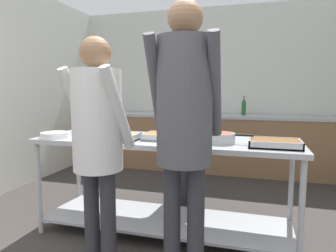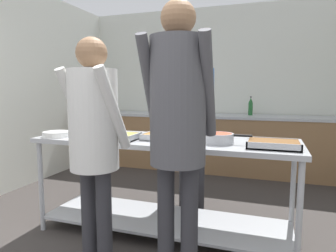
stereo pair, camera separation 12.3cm
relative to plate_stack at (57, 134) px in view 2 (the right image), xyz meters
name	(u,v)px [view 2 (the right image)]	position (x,y,z in m)	size (l,w,h in m)	color
wall_rear	(211,88)	(0.87, 2.86, 0.44)	(4.38, 0.06, 2.65)	silver
wall_left	(15,87)	(-1.29, 0.82, 0.44)	(0.06, 4.20, 2.65)	silver
back_counter	(206,142)	(0.87, 2.49, -0.44)	(4.22, 0.65, 0.90)	olive
serving_counter	(164,169)	(0.96, 0.22, -0.30)	(2.27, 0.72, 0.86)	#ADAFB5
plate_stack	(57,134)	(0.00, 0.00, 0.00)	(0.25, 0.25, 0.05)	white
broccoli_bowl	(92,132)	(0.26, 0.18, 0.01)	(0.19, 0.19, 0.09)	#3D668C
serving_tray_vegetables	(115,137)	(0.58, 0.03, 0.00)	(0.38, 0.26, 0.05)	#ADAFB5
serving_tray_greens	(169,137)	(1.02, 0.17, 0.00)	(0.43, 0.29, 0.05)	#ADAFB5
sauce_pan	(220,138)	(1.46, 0.13, 0.02)	(0.37, 0.23, 0.08)	#ADAFB5
serving_tray_roast	(273,144)	(1.87, 0.09, 0.00)	(0.38, 0.28, 0.05)	#ADAFB5
guest_serving_left	(94,130)	(0.69, -0.46, 0.13)	(0.49, 0.40, 1.64)	#2D2D33
guest_serving_right	(178,116)	(1.30, -0.49, 0.24)	(0.44, 0.35, 1.81)	#2D2D33
cook_behind_counter	(192,111)	(1.05, 0.87, 0.18)	(0.50, 0.41, 1.72)	#2D2D33
water_bottle	(251,107)	(1.55, 2.57, 0.14)	(0.07, 0.07, 0.29)	#23602D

